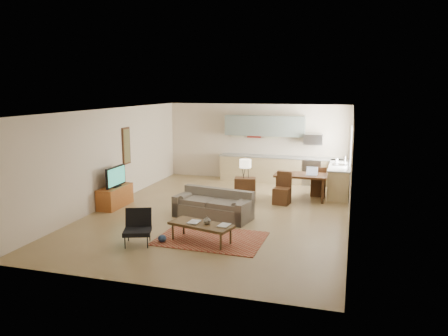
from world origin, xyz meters
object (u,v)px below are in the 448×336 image
(tv_credenza, at_px, (115,197))
(console_table, at_px, (245,190))
(armchair, at_px, (137,228))
(sofa, at_px, (213,204))
(dining_table, at_px, (301,187))
(coffee_table, at_px, (201,233))

(tv_credenza, xyz_separation_m, console_table, (3.34, 1.56, 0.06))
(armchair, height_order, tv_credenza, armchair)
(armchair, relative_size, console_table, 1.05)
(sofa, xyz_separation_m, tv_credenza, (-2.94, 0.28, -0.07))
(tv_credenza, xyz_separation_m, dining_table, (4.86, 2.23, 0.10))
(coffee_table, relative_size, dining_table, 0.92)
(dining_table, bearing_deg, armchair, -121.08)
(armchair, relative_size, dining_table, 0.49)
(coffee_table, height_order, armchair, armchair)
(armchair, distance_m, dining_table, 5.56)
(coffee_table, xyz_separation_m, armchair, (-1.24, -0.51, 0.16))
(tv_credenza, distance_m, console_table, 3.68)
(coffee_table, bearing_deg, armchair, -143.07)
(dining_table, bearing_deg, tv_credenza, -155.46)
(sofa, bearing_deg, console_table, 88.78)
(tv_credenza, relative_size, console_table, 1.77)
(console_table, bearing_deg, sofa, -112.31)
(tv_credenza, distance_m, dining_table, 5.35)
(sofa, height_order, coffee_table, sofa)
(sofa, xyz_separation_m, dining_table, (1.92, 2.50, 0.03))
(tv_credenza, relative_size, dining_table, 0.82)
(coffee_table, xyz_separation_m, console_table, (0.10, 3.59, 0.14))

